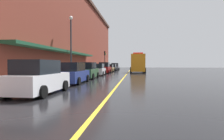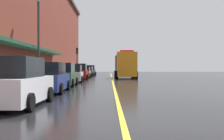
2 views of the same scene
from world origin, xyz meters
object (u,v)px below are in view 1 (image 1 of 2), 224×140
at_px(parking_meter_2, 73,69).
at_px(traffic_light_near, 105,57).
at_px(parking_meter_0, 88,68).
at_px(parking_meter_3, 26,74).
at_px(parked_car_2, 88,71).
at_px(street_lamp_left, 71,40).
at_px(parking_meter_1, 39,72).
at_px(parked_car_6, 113,68).
at_px(parked_car_3, 98,70).
at_px(parked_car_4, 105,68).
at_px(parked_car_7, 115,67).
at_px(utility_truck, 138,63).
at_px(parked_car_1, 73,74).
at_px(parked_car_5, 109,68).
at_px(parked_car_0, 38,78).
at_px(parking_meter_4, 87,68).

xyz_separation_m(parking_meter_2, traffic_light_near, (0.06, 21.78, 2.10)).
xyz_separation_m(parking_meter_0, parking_meter_3, (0.00, -15.70, 0.00)).
bearing_deg(parked_car_2, street_lamp_left, 86.29).
relative_size(parked_car_2, traffic_light_near, 1.01).
relative_size(parking_meter_1, traffic_light_near, 0.31).
distance_m(parked_car_6, parking_meter_0, 17.75).
height_order(parked_car_3, parked_car_6, parked_car_3).
relative_size(parking_meter_0, parking_meter_2, 1.00).
xyz_separation_m(parking_meter_2, parking_meter_3, (0.00, -8.99, 0.00)).
distance_m(parked_car_4, parking_meter_3, 22.17).
xyz_separation_m(parked_car_7, utility_truck, (5.67, -13.33, 0.86)).
bearing_deg(parked_car_1, parking_meter_3, 162.48).
bearing_deg(parked_car_5, parked_car_3, 179.37).
bearing_deg(parked_car_5, parking_meter_3, 176.73).
bearing_deg(traffic_light_near, parking_meter_3, -90.11).
distance_m(parked_car_3, parking_meter_3, 16.12).
bearing_deg(parking_meter_0, parked_car_3, 14.82).
height_order(parked_car_7, parking_meter_3, parked_car_7).
distance_m(parked_car_3, parked_car_5, 11.87).
xyz_separation_m(parked_car_3, parked_car_6, (0.12, 17.33, -0.03)).
relative_size(parked_car_2, parked_car_7, 0.92).
xyz_separation_m(parked_car_7, parking_meter_0, (-1.49, -23.43, 0.20)).
bearing_deg(parked_car_6, parked_car_0, -179.38).
distance_m(parked_car_4, traffic_light_near, 9.04).
bearing_deg(parked_car_1, traffic_light_near, 2.36).
height_order(parked_car_4, parked_car_6, parked_car_4).
xyz_separation_m(parked_car_3, traffic_light_near, (-1.29, 14.71, 2.36)).
bearing_deg(utility_truck, traffic_light_near, -125.66).
relative_size(utility_truck, parking_meter_4, 6.00).
bearing_deg(parking_meter_2, parked_car_5, 85.78).
height_order(parked_car_3, parking_meter_1, parked_car_3).
distance_m(parked_car_4, parked_car_5, 5.81).
distance_m(parked_car_5, parking_meter_2, 18.99).
height_order(parked_car_1, parked_car_6, parked_car_1).
relative_size(parked_car_0, parking_meter_3, 3.31).
bearing_deg(parking_meter_3, parked_car_5, 87.14).
xyz_separation_m(parked_car_4, parking_meter_2, (-1.39, -13.13, 0.17)).
relative_size(parking_meter_2, traffic_light_near, 0.31).
bearing_deg(parked_car_0, utility_truck, -10.53).
bearing_deg(traffic_light_near, parked_car_1, -87.02).
bearing_deg(parking_meter_3, parked_car_3, 85.20).
bearing_deg(parking_meter_3, traffic_light_near, 89.89).
bearing_deg(parked_car_7, parked_car_3, 179.29).
xyz_separation_m(utility_truck, parking_meter_4, (-7.16, -10.43, -0.66)).
bearing_deg(parking_meter_3, parking_meter_2, 90.00).
bearing_deg(parking_meter_0, street_lamp_left, -96.22).
bearing_deg(parked_car_7, utility_truck, -157.31).
distance_m(parked_car_2, parked_car_6, 23.30).
distance_m(parked_car_2, traffic_light_near, 20.85).
distance_m(parked_car_0, parked_car_6, 34.54).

